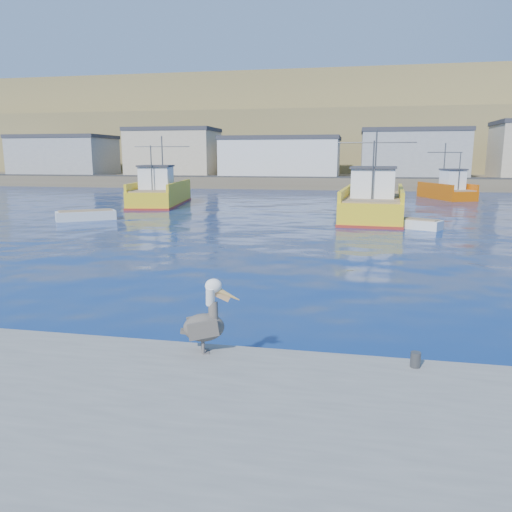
{
  "coord_description": "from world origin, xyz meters",
  "views": [
    {
      "loc": [
        1.73,
        -12.88,
        4.49
      ],
      "look_at": [
        -1.47,
        3.3,
        1.22
      ],
      "focal_mm": 35.0,
      "sensor_mm": 36.0,
      "label": 1
    }
  ],
  "objects_px": {
    "trawler_yellow_a": "(160,193)",
    "pelican": "(206,321)",
    "boat_orange": "(448,190)",
    "trawler_yellow_b": "(373,203)",
    "skiff_mid": "(412,224)",
    "skiff_left": "(86,216)"
  },
  "relations": [
    {
      "from": "trawler_yellow_b",
      "to": "skiff_mid",
      "type": "height_order",
      "value": "trawler_yellow_b"
    },
    {
      "from": "trawler_yellow_b",
      "to": "boat_orange",
      "type": "relative_size",
      "value": 1.52
    },
    {
      "from": "skiff_left",
      "to": "pelican",
      "type": "relative_size",
      "value": 2.66
    },
    {
      "from": "pelican",
      "to": "skiff_left",
      "type": "bearing_deg",
      "value": 124.56
    },
    {
      "from": "trawler_yellow_a",
      "to": "pelican",
      "type": "distance_m",
      "value": 39.2
    },
    {
      "from": "skiff_mid",
      "to": "pelican",
      "type": "relative_size",
      "value": 2.4
    },
    {
      "from": "pelican",
      "to": "trawler_yellow_a",
      "type": "bearing_deg",
      "value": 113.24
    },
    {
      "from": "skiff_left",
      "to": "skiff_mid",
      "type": "bearing_deg",
      "value": 0.55
    },
    {
      "from": "boat_orange",
      "to": "skiff_mid",
      "type": "relative_size",
      "value": 2.22
    },
    {
      "from": "trawler_yellow_a",
      "to": "pelican",
      "type": "height_order",
      "value": "trawler_yellow_a"
    },
    {
      "from": "trawler_yellow_a",
      "to": "pelican",
      "type": "xyz_separation_m",
      "value": [
        15.47,
        -36.02,
        0.1
      ]
    },
    {
      "from": "skiff_left",
      "to": "skiff_mid",
      "type": "relative_size",
      "value": 1.11
    },
    {
      "from": "trawler_yellow_b",
      "to": "boat_orange",
      "type": "xyz_separation_m",
      "value": [
        8.54,
        19.51,
        -0.09
      ]
    },
    {
      "from": "boat_orange",
      "to": "pelican",
      "type": "height_order",
      "value": "boat_orange"
    },
    {
      "from": "skiff_mid",
      "to": "skiff_left",
      "type": "bearing_deg",
      "value": -179.45
    },
    {
      "from": "boat_orange",
      "to": "skiff_mid",
      "type": "xyz_separation_m",
      "value": [
        -6.2,
        -24.59,
        -0.76
      ]
    },
    {
      "from": "boat_orange",
      "to": "pelican",
      "type": "xyz_separation_m",
      "value": [
        -12.8,
        -48.32,
        0.16
      ]
    },
    {
      "from": "pelican",
      "to": "skiff_mid",
      "type": "bearing_deg",
      "value": 74.45
    },
    {
      "from": "trawler_yellow_a",
      "to": "boat_orange",
      "type": "xyz_separation_m",
      "value": [
        28.27,
        12.3,
        -0.06
      ]
    },
    {
      "from": "trawler_yellow_a",
      "to": "boat_orange",
      "type": "distance_m",
      "value": 30.83
    },
    {
      "from": "trawler_yellow_b",
      "to": "skiff_left",
      "type": "bearing_deg",
      "value": -165.49
    },
    {
      "from": "trawler_yellow_a",
      "to": "trawler_yellow_b",
      "type": "xyz_separation_m",
      "value": [
        19.73,
        -7.21,
        0.03
      ]
    }
  ]
}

